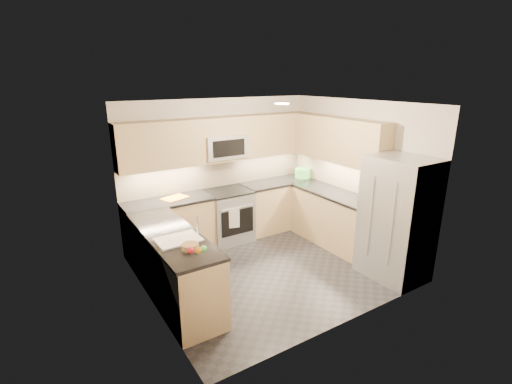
% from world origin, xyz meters
% --- Properties ---
extents(floor, '(3.60, 3.20, 0.00)m').
position_xyz_m(floor, '(0.00, 0.00, 0.00)').
color(floor, black).
rests_on(floor, ground).
extents(ceiling, '(3.60, 3.20, 0.02)m').
position_xyz_m(ceiling, '(0.00, 0.00, 2.50)').
color(ceiling, beige).
rests_on(ceiling, wall_back).
extents(wall_back, '(3.60, 0.02, 2.50)m').
position_xyz_m(wall_back, '(0.00, 1.60, 1.25)').
color(wall_back, '#BFB4A6').
rests_on(wall_back, floor).
extents(wall_front, '(3.60, 0.02, 2.50)m').
position_xyz_m(wall_front, '(0.00, -1.60, 1.25)').
color(wall_front, '#BFB4A6').
rests_on(wall_front, floor).
extents(wall_left, '(0.02, 3.20, 2.50)m').
position_xyz_m(wall_left, '(-1.80, 0.00, 1.25)').
color(wall_left, '#BFB4A6').
rests_on(wall_left, floor).
extents(wall_right, '(0.02, 3.20, 2.50)m').
position_xyz_m(wall_right, '(1.80, 0.00, 1.25)').
color(wall_right, '#BFB4A6').
rests_on(wall_right, floor).
extents(base_cab_back_left, '(1.42, 0.60, 0.90)m').
position_xyz_m(base_cab_back_left, '(-1.09, 1.30, 0.45)').
color(base_cab_back_left, tan).
rests_on(base_cab_back_left, floor).
extents(base_cab_back_right, '(1.42, 0.60, 0.90)m').
position_xyz_m(base_cab_back_right, '(1.09, 1.30, 0.45)').
color(base_cab_back_right, tan).
rests_on(base_cab_back_right, floor).
extents(base_cab_right, '(0.60, 1.70, 0.90)m').
position_xyz_m(base_cab_right, '(1.50, 0.15, 0.45)').
color(base_cab_right, tan).
rests_on(base_cab_right, floor).
extents(base_cab_peninsula, '(0.60, 2.00, 0.90)m').
position_xyz_m(base_cab_peninsula, '(-1.50, 0.00, 0.45)').
color(base_cab_peninsula, tan).
rests_on(base_cab_peninsula, floor).
extents(countertop_back_left, '(1.42, 0.63, 0.04)m').
position_xyz_m(countertop_back_left, '(-1.09, 1.30, 0.92)').
color(countertop_back_left, black).
rests_on(countertop_back_left, base_cab_back_left).
extents(countertop_back_right, '(1.42, 0.63, 0.04)m').
position_xyz_m(countertop_back_right, '(1.09, 1.30, 0.92)').
color(countertop_back_right, black).
rests_on(countertop_back_right, base_cab_back_right).
extents(countertop_right, '(0.63, 1.70, 0.04)m').
position_xyz_m(countertop_right, '(1.50, 0.15, 0.92)').
color(countertop_right, black).
rests_on(countertop_right, base_cab_right).
extents(countertop_peninsula, '(0.63, 2.00, 0.04)m').
position_xyz_m(countertop_peninsula, '(-1.50, 0.00, 0.92)').
color(countertop_peninsula, black).
rests_on(countertop_peninsula, base_cab_peninsula).
extents(upper_cab_back, '(3.60, 0.35, 0.75)m').
position_xyz_m(upper_cab_back, '(0.00, 1.43, 1.83)').
color(upper_cab_back, tan).
rests_on(upper_cab_back, wall_back).
extents(upper_cab_right, '(0.35, 1.95, 0.75)m').
position_xyz_m(upper_cab_right, '(1.62, 0.28, 1.83)').
color(upper_cab_right, tan).
rests_on(upper_cab_right, wall_right).
extents(backsplash_back, '(3.60, 0.01, 0.51)m').
position_xyz_m(backsplash_back, '(0.00, 1.60, 1.20)').
color(backsplash_back, tan).
rests_on(backsplash_back, wall_back).
extents(backsplash_right, '(0.01, 2.30, 0.51)m').
position_xyz_m(backsplash_right, '(1.80, 0.45, 1.20)').
color(backsplash_right, tan).
rests_on(backsplash_right, wall_right).
extents(gas_range, '(0.76, 0.65, 0.91)m').
position_xyz_m(gas_range, '(0.00, 1.28, 0.46)').
color(gas_range, '#9C9DA4').
rests_on(gas_range, floor).
extents(range_cooktop, '(0.76, 0.65, 0.03)m').
position_xyz_m(range_cooktop, '(0.00, 1.28, 0.92)').
color(range_cooktop, black).
rests_on(range_cooktop, gas_range).
extents(oven_door_glass, '(0.62, 0.02, 0.45)m').
position_xyz_m(oven_door_glass, '(0.00, 0.95, 0.45)').
color(oven_door_glass, black).
rests_on(oven_door_glass, gas_range).
extents(oven_handle, '(0.60, 0.02, 0.02)m').
position_xyz_m(oven_handle, '(0.00, 0.93, 0.72)').
color(oven_handle, '#B2B5BA').
rests_on(oven_handle, gas_range).
extents(microwave, '(0.76, 0.40, 0.40)m').
position_xyz_m(microwave, '(0.00, 1.40, 1.70)').
color(microwave, '#A8ACB0').
rests_on(microwave, upper_cab_back).
extents(microwave_door, '(0.60, 0.01, 0.28)m').
position_xyz_m(microwave_door, '(0.00, 1.20, 1.70)').
color(microwave_door, black).
rests_on(microwave_door, microwave).
extents(refrigerator, '(0.70, 0.90, 1.80)m').
position_xyz_m(refrigerator, '(1.45, -1.15, 0.90)').
color(refrigerator, '#A1A4A9').
rests_on(refrigerator, floor).
extents(fridge_handle_left, '(0.02, 0.02, 1.20)m').
position_xyz_m(fridge_handle_left, '(1.08, -1.33, 0.95)').
color(fridge_handle_left, '#B2B5BA').
rests_on(fridge_handle_left, refrigerator).
extents(fridge_handle_right, '(0.02, 0.02, 1.20)m').
position_xyz_m(fridge_handle_right, '(1.08, -0.97, 0.95)').
color(fridge_handle_right, '#B2B5BA').
rests_on(fridge_handle_right, refrigerator).
extents(sink_basin, '(0.52, 0.38, 0.16)m').
position_xyz_m(sink_basin, '(-1.50, -0.25, 0.88)').
color(sink_basin, white).
rests_on(sink_basin, base_cab_peninsula).
extents(faucet, '(0.03, 0.03, 0.28)m').
position_xyz_m(faucet, '(-1.24, -0.25, 1.08)').
color(faucet, silver).
rests_on(faucet, countertop_peninsula).
extents(utensil_bowl, '(0.33, 0.33, 0.18)m').
position_xyz_m(utensil_bowl, '(1.67, 1.25, 1.03)').
color(utensil_bowl, '#4FB850').
rests_on(utensil_bowl, countertop_back_right).
extents(cutting_board, '(0.46, 0.38, 0.01)m').
position_xyz_m(cutting_board, '(-0.95, 1.34, 0.95)').
color(cutting_board, orange).
rests_on(cutting_board, countertop_back_left).
extents(fruit_basket, '(0.25, 0.25, 0.07)m').
position_xyz_m(fruit_basket, '(-1.48, -0.56, 0.98)').
color(fruit_basket, '#A27A4B').
rests_on(fruit_basket, countertop_peninsula).
extents(fruit_apple, '(0.07, 0.07, 0.07)m').
position_xyz_m(fruit_apple, '(-1.57, -0.80, 1.05)').
color(fruit_apple, '#B21429').
rests_on(fruit_apple, fruit_basket).
extents(fruit_pear, '(0.08, 0.08, 0.08)m').
position_xyz_m(fruit_pear, '(-1.43, -0.85, 1.05)').
color(fruit_pear, '#4AAE50').
rests_on(fruit_pear, fruit_basket).
extents(dish_towel_check, '(0.18, 0.06, 0.34)m').
position_xyz_m(dish_towel_check, '(-0.09, 0.91, 0.55)').
color(dish_towel_check, silver).
rests_on(dish_towel_check, oven_handle).
extents(fruit_orange, '(0.07, 0.07, 0.07)m').
position_xyz_m(fruit_orange, '(-1.49, -0.84, 1.05)').
color(fruit_orange, orange).
rests_on(fruit_orange, fruit_basket).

